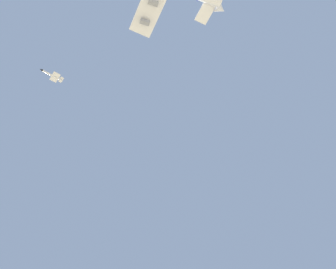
% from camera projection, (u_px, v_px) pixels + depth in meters
% --- Properties ---
extents(chase_jet_left_wing, '(9.07, 15.07, 4.00)m').
position_uv_depth(chase_jet_left_wing, '(53.00, 76.00, 188.88)').
color(chase_jet_left_wing, silver).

